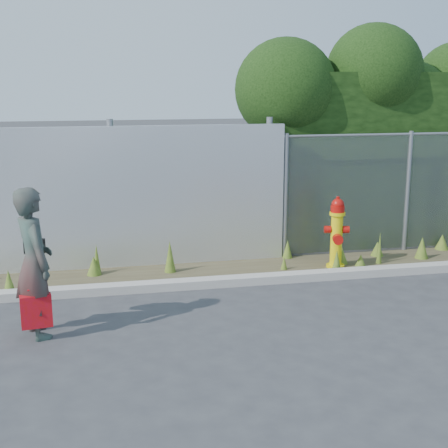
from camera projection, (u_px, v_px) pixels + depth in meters
name	position (u px, v px, depth m)	size (l,w,h in m)	color
ground	(274.00, 333.00, 7.25)	(80.00, 80.00, 0.00)	#363639
curb	(239.00, 281.00, 8.95)	(16.00, 0.22, 0.12)	#AAA299
weed_strip	(212.00, 265.00, 9.49)	(16.00, 1.29, 0.53)	#483F29
corrugated_fence	(7.00, 202.00, 9.22)	(8.50, 0.21, 2.30)	silver
hedge	(438.00, 127.00, 11.48)	(7.79, 2.12, 3.83)	black
fire_hydrant	(337.00, 234.00, 9.61)	(0.38, 0.34, 1.14)	yellow
woman	(34.00, 263.00, 7.02)	(0.63, 0.41, 1.73)	#106759
red_tote_bag	(36.00, 311.00, 6.95)	(0.34, 0.13, 0.44)	red
black_shoulder_bag	(34.00, 246.00, 7.20)	(0.23, 0.10, 0.17)	black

